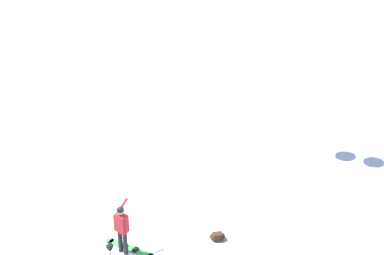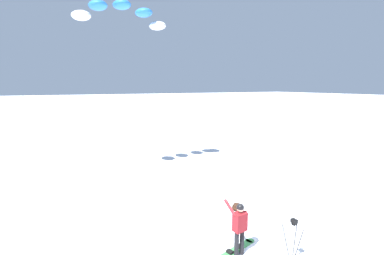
% 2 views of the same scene
% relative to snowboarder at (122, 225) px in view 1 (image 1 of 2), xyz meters
% --- Properties ---
extents(ground_plane, '(300.00, 300.00, 0.00)m').
position_rel_snowboarder_xyz_m(ground_plane, '(-0.31, -0.46, -1.00)').
color(ground_plane, white).
extents(snowboarder, '(0.53, 0.63, 1.68)m').
position_rel_snowboarder_xyz_m(snowboarder, '(0.00, 0.00, 0.00)').
color(snowboarder, black).
rests_on(snowboarder, ground_plane).
extents(snowboard, '(1.81, 0.66, 0.10)m').
position_rel_snowboarder_xyz_m(snowboard, '(-0.01, -0.23, -0.98)').
color(snowboard, '#3F994C').
rests_on(snowboard, ground_plane).
extents(gear_bag_large, '(0.61, 0.64, 0.24)m').
position_rel_snowboarder_xyz_m(gear_bag_large, '(-1.73, -2.46, -0.88)').
color(gear_bag_large, black).
rests_on(gear_bag_large, ground_plane).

